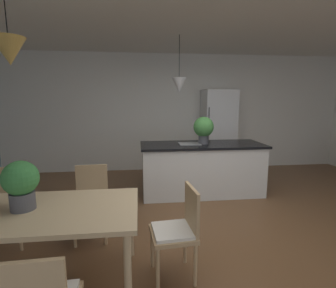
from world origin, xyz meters
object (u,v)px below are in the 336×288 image
Objects in this scene: chair_far_left at (11,203)px; refrigerator at (218,132)px; potted_plant_on_table at (21,183)px; dining_table at (18,218)px; chair_kitchen_end at (178,229)px; potted_plant_on_island at (204,128)px; chair_far_right at (91,200)px; kitchen_island at (202,168)px.

chair_far_left is 4.26m from refrigerator.
dining_table is at bearing -151.76° from potted_plant_on_table.
chair_far_left is at bearing 155.94° from chair_kitchen_end.
refrigerator is (2.84, 3.48, 0.27)m from dining_table.
potted_plant_on_table reaches higher than chair_far_left.
chair_far_right is at bearing -142.59° from potted_plant_on_island.
refrigerator is 4.45m from potted_plant_on_table.
dining_table is at bearing -61.11° from chair_far_left.
chair_kitchen_end is 2.04× the size of potted_plant_on_table.
kitchen_island is 0.72m from potted_plant_on_island.
chair_far_left and chair_kitchen_end have the same top height.
chair_kitchen_end is at bearing 0.18° from dining_table.
kitchen_island is (2.59, 1.30, -0.01)m from chair_far_left.
chair_kitchen_end is 1.84× the size of potted_plant_on_island.
refrigerator reaches higher than chair_kitchen_end.
refrigerator is 4.40× the size of potted_plant_on_table.
potted_plant_on_table is (0.50, -0.80, 0.50)m from chair_far_left.
potted_plant_on_table is (-1.34, 0.02, 0.50)m from chair_kitchen_end.
chair_far_right is 2.04× the size of potted_plant_on_table.
potted_plant_on_island is (0.02, 0.00, 0.72)m from kitchen_island.
chair_far_right is at bearing -132.00° from refrigerator.
kitchen_island is (2.14, 2.13, -0.21)m from dining_table.
chair_far_right and chair_far_left have the same top height.
chair_far_left is 2.04× the size of potted_plant_on_table.
chair_kitchen_end is 2.36m from potted_plant_on_island.
dining_table is 4.50m from refrigerator.
chair_kitchen_end is 2.25m from kitchen_island.
chair_far_left is (-0.91, 0.00, 0.00)m from chair_far_right.
dining_table is at bearing -118.79° from chair_far_right.
potted_plant_on_table is (-2.10, -2.10, 0.51)m from kitchen_island.
kitchen_island is (1.68, 1.30, -0.01)m from chair_far_right.
kitchen_island is 4.53× the size of potted_plant_on_island.
chair_kitchen_end is (1.84, -0.82, 0.00)m from chair_far_left.
chair_kitchen_end is 3.80m from refrigerator.
dining_table is 3.02m from kitchen_island.
dining_table is 3.07m from potted_plant_on_island.
potted_plant_on_island reaches higher than kitchen_island.
chair_kitchen_end is at bearing -112.76° from refrigerator.
chair_far_left is 1.00× the size of chair_kitchen_end.
chair_far_right is 0.41× the size of kitchen_island.
dining_table is 0.96m from chair_far_left.
dining_table is at bearing -129.25° from refrigerator.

